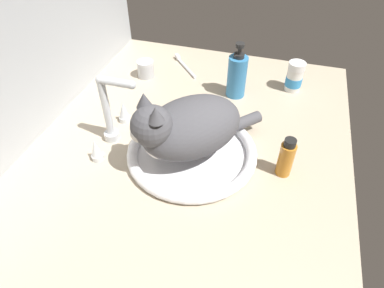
% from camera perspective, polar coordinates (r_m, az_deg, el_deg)
% --- Properties ---
extents(countertop, '(1.05, 0.83, 0.03)m').
position_cam_1_polar(countertop, '(0.93, 0.11, -0.35)').
color(countertop, '#B7A88E').
rests_on(countertop, ground).
extents(backsplash_wall, '(1.05, 0.02, 0.40)m').
position_cam_1_polar(backsplash_wall, '(1.00, -24.67, 12.18)').
color(backsplash_wall, '#B2B7BC').
rests_on(backsplash_wall, ground).
extents(sink_basin, '(0.34, 0.34, 0.03)m').
position_cam_1_polar(sink_basin, '(0.87, 0.00, -1.34)').
color(sink_basin, white).
rests_on(sink_basin, countertop).
extents(faucet, '(0.20, 0.11, 0.20)m').
position_cam_1_polar(faucet, '(0.90, -13.65, 4.49)').
color(faucet, silver).
rests_on(faucet, countertop).
extents(cat, '(0.32, 0.31, 0.19)m').
position_cam_1_polar(cat, '(0.80, -1.08, 2.81)').
color(cat, '#4C4C51').
rests_on(cat, sink_basin).
extents(soap_pump_bottle, '(0.06, 0.06, 0.18)m').
position_cam_1_polar(soap_pump_bottle, '(1.07, 7.64, 11.45)').
color(soap_pump_bottle, teal).
rests_on(soap_pump_bottle, countertop).
extents(amber_bottle, '(0.04, 0.04, 0.11)m').
position_cam_1_polar(amber_bottle, '(0.83, 15.69, -2.31)').
color(amber_bottle, '#C67A23').
rests_on(amber_bottle, countertop).
extents(metal_jar, '(0.06, 0.06, 0.06)m').
position_cam_1_polar(metal_jar, '(1.18, -7.87, 12.54)').
color(metal_jar, '#B2B5BA').
rests_on(metal_jar, countertop).
extents(pill_bottle, '(0.05, 0.05, 0.10)m').
position_cam_1_polar(pill_bottle, '(1.14, 17.00, 10.76)').
color(pill_bottle, white).
rests_on(pill_bottle, countertop).
extents(toothbrush, '(0.13, 0.12, 0.02)m').
position_cam_1_polar(toothbrush, '(1.24, -1.23, 13.17)').
color(toothbrush, silver).
rests_on(toothbrush, countertop).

